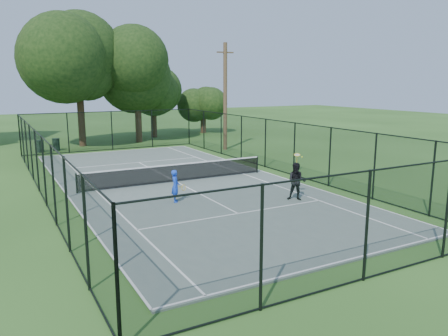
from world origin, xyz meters
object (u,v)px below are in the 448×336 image
trash_bin_right (56,144)px  player_black (297,181)px  utility_pole (225,96)px  trash_bin_left (40,146)px  tennis_net (176,172)px  player_blue (175,186)px

trash_bin_right → player_black: bearing=-70.7°
trash_bin_right → utility_pole: 13.54m
utility_pole → player_black: (-4.52, -14.85, -3.22)m
trash_bin_left → utility_pole: bearing=-23.0°
player_black → tennis_net: bearing=119.3°
trash_bin_left → player_black: size_ratio=0.44×
player_black → utility_pole: bearing=73.1°
tennis_net → player_blue: player_blue is taller
tennis_net → trash_bin_right: (-3.92, 14.72, -0.10)m
player_blue → player_black: bearing=-25.1°
utility_pole → player_black: size_ratio=4.01×
trash_bin_right → utility_pole: utility_pole is taller
utility_pole → tennis_net: bearing=-130.9°
trash_bin_left → player_blue: (3.58, -18.07, 0.31)m
player_blue → trash_bin_right: bearing=97.5°
trash_bin_right → utility_pole: bearing=-26.0°
trash_bin_left → trash_bin_right: (1.17, 0.26, 0.02)m
trash_bin_left → player_black: (8.37, -20.31, 0.44)m
trash_bin_left → tennis_net: bearing=-70.6°
tennis_net → player_black: bearing=-60.7°
tennis_net → trash_bin_right: size_ratio=10.75×
player_black → trash_bin_right: bearing=109.3°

